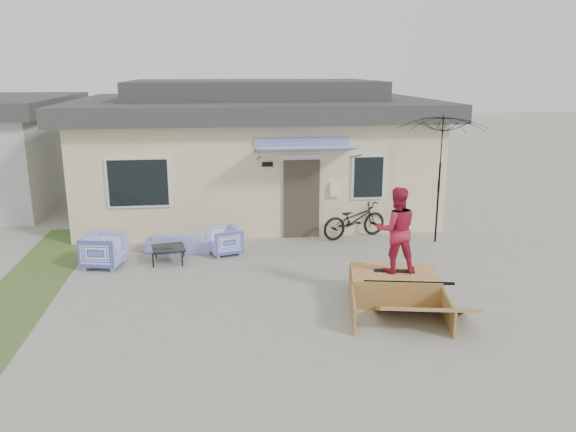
{
  "coord_description": "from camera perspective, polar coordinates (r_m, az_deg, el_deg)",
  "views": [
    {
      "loc": [
        -1.2,
        -10.05,
        4.43
      ],
      "look_at": [
        0.3,
        1.8,
        1.3
      ],
      "focal_mm": 35.36,
      "sensor_mm": 36.0,
      "label": 1
    }
  ],
  "objects": [
    {
      "name": "skate_ramp",
      "position": [
        11.4,
        10.58,
        -6.93
      ],
      "size": [
        2.07,
        2.51,
        0.56
      ],
      "primitive_type": null,
      "rotation": [
        0.0,
        0.0,
        -0.19
      ],
      "color": "olive",
      "rests_on": "ground"
    },
    {
      "name": "loveseat",
      "position": [
        14.34,
        -10.87,
        -2.26
      ],
      "size": [
        1.66,
        0.71,
        0.63
      ],
      "primitive_type": "imported",
      "rotation": [
        0.0,
        0.0,
        2.99
      ],
      "color": "#3444B7",
      "rests_on": "ground"
    },
    {
      "name": "coffee_table",
      "position": [
        13.61,
        -11.91,
        -3.84
      ],
      "size": [
        0.85,
        0.85,
        0.36
      ],
      "primitive_type": "cube",
      "rotation": [
        0.0,
        0.0,
        0.18
      ],
      "color": "black",
      "rests_on": "ground"
    },
    {
      "name": "ground",
      "position": [
        11.05,
        -0.38,
        -8.96
      ],
      "size": [
        90.0,
        90.0,
        0.0
      ],
      "primitive_type": "plane",
      "color": "gray",
      "rests_on": "ground"
    },
    {
      "name": "bicycle",
      "position": [
        15.23,
        6.7,
        0.02
      ],
      "size": [
        1.99,
        1.22,
        1.2
      ],
      "primitive_type": "imported",
      "rotation": [
        0.0,
        0.0,
        1.89
      ],
      "color": "black",
      "rests_on": "ground"
    },
    {
      "name": "grass_strip",
      "position": [
        13.44,
        -24.2,
        -5.89
      ],
      "size": [
        1.4,
        8.0,
        0.01
      ],
      "primitive_type": "cube",
      "color": "#3D5B28",
      "rests_on": "ground"
    },
    {
      "name": "patio_umbrella",
      "position": [
        15.01,
        14.98,
        3.9
      ],
      "size": [
        2.87,
        2.79,
        2.2
      ],
      "color": "black",
      "rests_on": "ground"
    },
    {
      "name": "armchair_left",
      "position": [
        13.63,
        -18.04,
        -3.14
      ],
      "size": [
        0.94,
        0.98,
        0.86
      ],
      "primitive_type": "imported",
      "rotation": [
        0.0,
        0.0,
        1.35
      ],
      "color": "#3444B7",
      "rests_on": "ground"
    },
    {
      "name": "house",
      "position": [
        18.25,
        -3.4,
        6.83
      ],
      "size": [
        10.8,
        8.49,
        4.1
      ],
      "color": "beige",
      "rests_on": "ground"
    },
    {
      "name": "skater",
      "position": [
        11.09,
        10.83,
        -1.22
      ],
      "size": [
        0.86,
        0.69,
        1.67
      ],
      "primitive_type": "imported",
      "rotation": [
        0.0,
        0.0,
        3.07
      ],
      "color": "#AC1F39",
      "rests_on": "skateboard"
    },
    {
      "name": "skateboard",
      "position": [
        11.35,
        10.62,
        -5.4
      ],
      "size": [
        0.81,
        0.36,
        0.05
      ],
      "primitive_type": "cube",
      "rotation": [
        0.0,
        0.0,
        -0.21
      ],
      "color": "black",
      "rests_on": "skate_ramp"
    },
    {
      "name": "armchair_right",
      "position": [
        13.93,
        -6.39,
        -2.34
      ],
      "size": [
        0.86,
        0.89,
        0.74
      ],
      "primitive_type": "imported",
      "rotation": [
        0.0,
        0.0,
        -1.27
      ],
      "color": "#3444B7",
      "rests_on": "ground"
    }
  ]
}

